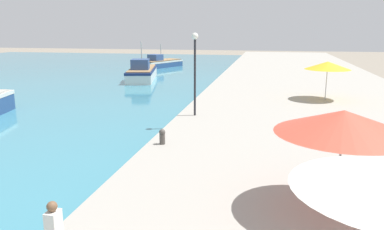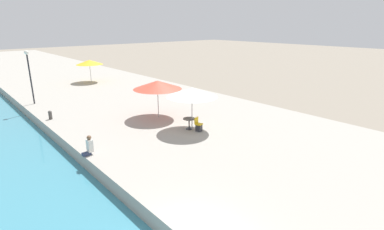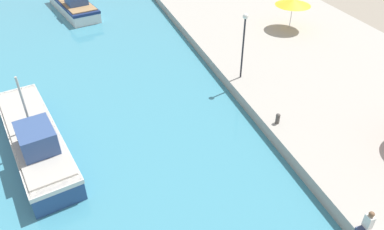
# 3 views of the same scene
# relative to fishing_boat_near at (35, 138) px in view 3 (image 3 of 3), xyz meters

# --- Properties ---
(quay_promenade) EXTENTS (16.00, 90.00, 0.78)m
(quay_promenade) POSITION_rel_fishing_boat_near_xyz_m (20.56, 17.69, -0.56)
(quay_promenade) COLOR #A39E93
(quay_promenade) RESTS_ON ground_plane
(fishing_boat_near) EXTENTS (4.48, 10.34, 4.64)m
(fishing_boat_near) POSITION_rel_fishing_boat_near_xyz_m (0.00, 0.00, 0.00)
(fishing_boat_near) COLOR navy
(fishing_boat_near) RESTS_ON water_basin
(fishing_boat_far) EXTENTS (4.61, 9.25, 4.12)m
(fishing_boat_far) POSITION_rel_fishing_boat_near_xyz_m (3.81, 21.72, -0.10)
(fishing_boat_far) COLOR silver
(fishing_boat_far) RESTS_ON water_basin
(cafe_umbrella_striped) EXTENTS (3.04, 3.04, 2.60)m
(cafe_umbrella_striped) POSITION_rel_fishing_boat_near_xyz_m (21.40, 9.23, 2.16)
(cafe_umbrella_striped) COLOR #B7B7B7
(cafe_umbrella_striped) RESTS_ON quay_promenade
(person_at_quay) EXTENTS (0.57, 0.36, 1.06)m
(person_at_quay) POSITION_rel_fishing_boat_near_xyz_m (12.91, -10.68, 0.30)
(person_at_quay) COLOR #333D5B
(person_at_quay) RESTS_ON quay_promenade
(mooring_bollard) EXTENTS (0.26, 0.26, 0.65)m
(mooring_bollard) POSITION_rel_fishing_boat_near_xyz_m (13.23, -2.89, 0.17)
(mooring_bollard) COLOR #4C4742
(mooring_bollard) RESTS_ON quay_promenade
(lamppost) EXTENTS (0.36, 0.36, 4.56)m
(lamppost) POSITION_rel_fishing_boat_near_xyz_m (13.53, 2.68, 2.92)
(lamppost) COLOR #232328
(lamppost) RESTS_ON quay_promenade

